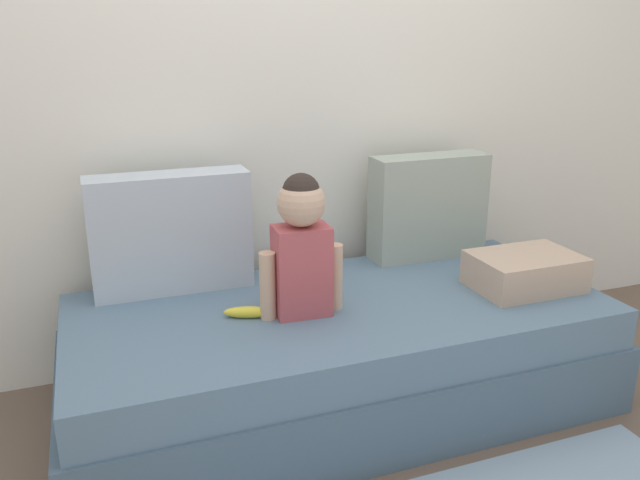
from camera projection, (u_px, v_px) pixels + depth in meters
name	position (u px, v px, depth m)	size (l,w,h in m)	color
ground_plane	(340.00, 402.00, 2.46)	(12.00, 12.00, 0.00)	brown
back_wall	(289.00, 51.00, 2.58)	(5.20, 0.10, 2.58)	silver
couch	(340.00, 354.00, 2.39)	(2.00, 0.90, 0.42)	#495F70
throw_pillow_left	(171.00, 233.00, 2.39)	(0.59, 0.16, 0.45)	#B2BCC6
throw_pillow_right	(428.00, 207.00, 2.75)	(0.51, 0.16, 0.45)	#99A393
toddler	(301.00, 243.00, 2.16)	(0.30, 0.16, 0.50)	#B24C51
banana	(248.00, 312.00, 2.20)	(0.17, 0.04, 0.04)	yellow
folded_blanket	(525.00, 271.00, 2.44)	(0.40, 0.28, 0.13)	tan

